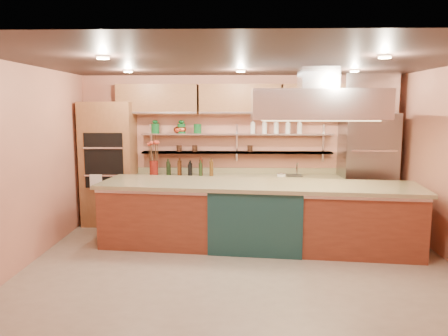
{
  "coord_description": "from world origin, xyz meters",
  "views": [
    {
      "loc": [
        -0.08,
        -5.88,
        2.23
      ],
      "look_at": [
        -0.26,
        1.0,
        1.25
      ],
      "focal_mm": 35.0,
      "sensor_mm": 36.0,
      "label": 1
    }
  ],
  "objects_px": {
    "flower_vase": "(154,168)",
    "green_canister": "(198,129)",
    "island": "(257,215)",
    "copper_kettle": "(178,130)",
    "kitchen_scale": "(281,174)",
    "refrigerator": "(367,170)"
  },
  "relations": [
    {
      "from": "copper_kettle",
      "to": "green_canister",
      "type": "relative_size",
      "value": 0.93
    },
    {
      "from": "refrigerator",
      "to": "flower_vase",
      "type": "bearing_deg",
      "value": 179.86
    },
    {
      "from": "refrigerator",
      "to": "island",
      "type": "xyz_separation_m",
      "value": [
        -2.08,
        -1.27,
        -0.54
      ]
    },
    {
      "from": "flower_vase",
      "to": "green_canister",
      "type": "relative_size",
      "value": 1.63
    },
    {
      "from": "island",
      "to": "green_canister",
      "type": "height_order",
      "value": "green_canister"
    },
    {
      "from": "flower_vase",
      "to": "copper_kettle",
      "type": "height_order",
      "value": "copper_kettle"
    },
    {
      "from": "kitchen_scale",
      "to": "copper_kettle",
      "type": "distance_m",
      "value": 2.12
    },
    {
      "from": "kitchen_scale",
      "to": "flower_vase",
      "type": "bearing_deg",
      "value": -174.67
    },
    {
      "from": "kitchen_scale",
      "to": "refrigerator",
      "type": "bearing_deg",
      "value": 4.96
    },
    {
      "from": "flower_vase",
      "to": "kitchen_scale",
      "type": "distance_m",
      "value": 2.38
    },
    {
      "from": "kitchen_scale",
      "to": "island",
      "type": "bearing_deg",
      "value": -106.3
    },
    {
      "from": "green_canister",
      "to": "kitchen_scale",
      "type": "bearing_deg",
      "value": -7.98
    },
    {
      "from": "refrigerator",
      "to": "flower_vase",
      "type": "distance_m",
      "value": 3.95
    },
    {
      "from": "kitchen_scale",
      "to": "green_canister",
      "type": "height_order",
      "value": "green_canister"
    },
    {
      "from": "refrigerator",
      "to": "green_canister",
      "type": "relative_size",
      "value": 12.14
    },
    {
      "from": "island",
      "to": "kitchen_scale",
      "type": "relative_size",
      "value": 33.38
    },
    {
      "from": "kitchen_scale",
      "to": "green_canister",
      "type": "distance_m",
      "value": 1.79
    },
    {
      "from": "island",
      "to": "copper_kettle",
      "type": "relative_size",
      "value": 30.61
    },
    {
      "from": "flower_vase",
      "to": "kitchen_scale",
      "type": "xyz_separation_m",
      "value": [
        2.38,
        0.0,
        -0.1
      ]
    },
    {
      "from": "island",
      "to": "flower_vase",
      "type": "distance_m",
      "value": 2.33
    },
    {
      "from": "refrigerator",
      "to": "flower_vase",
      "type": "xyz_separation_m",
      "value": [
        -3.95,
        0.01,
        0.02
      ]
    },
    {
      "from": "island",
      "to": "green_canister",
      "type": "xyz_separation_m",
      "value": [
        -1.06,
        1.5,
        1.29
      ]
    }
  ]
}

